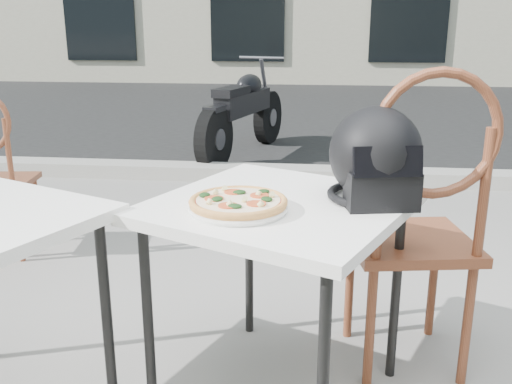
# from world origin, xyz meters

# --- Properties ---
(street_asphalt) EXTENTS (30.00, 8.00, 0.00)m
(street_asphalt) POSITION_xyz_m (0.00, 7.00, 0.00)
(street_asphalt) COLOR black
(street_asphalt) RESTS_ON ground
(curb) EXTENTS (30.00, 0.25, 0.12)m
(curb) POSITION_xyz_m (0.00, 3.00, 0.06)
(curb) COLOR #9C9A92
(curb) RESTS_ON ground
(cafe_table_main) EXTENTS (1.02, 1.02, 0.73)m
(cafe_table_main) POSITION_xyz_m (-0.21, 0.08, 0.67)
(cafe_table_main) COLOR white
(cafe_table_main) RESTS_ON ground
(plate) EXTENTS (0.36, 0.36, 0.02)m
(plate) POSITION_xyz_m (-0.33, -0.04, 0.74)
(plate) COLOR white
(plate) RESTS_ON cafe_table_main
(pizza) EXTENTS (0.41, 0.41, 0.04)m
(pizza) POSITION_xyz_m (-0.33, -0.04, 0.76)
(pizza) COLOR #D7974F
(pizza) RESTS_ON plate
(helmet) EXTENTS (0.36, 0.37, 0.31)m
(helmet) POSITION_xyz_m (0.10, 0.12, 0.87)
(helmet) COLOR black
(helmet) RESTS_ON cafe_table_main
(cafe_chair_main) EXTENTS (0.51, 0.51, 1.17)m
(cafe_chair_main) POSITION_xyz_m (0.28, 0.27, 0.65)
(cafe_chair_main) COLOR brown
(cafe_chair_main) RESTS_ON ground
(motorcycle) EXTENTS (0.70, 1.89, 0.96)m
(motorcycle) POSITION_xyz_m (-0.85, 3.95, 0.42)
(motorcycle) COLOR black
(motorcycle) RESTS_ON street_asphalt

